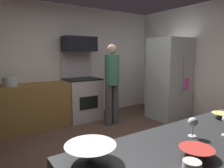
# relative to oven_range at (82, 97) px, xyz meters

# --- Properties ---
(ground_plane) EXTENTS (5.20, 4.80, 0.02)m
(ground_plane) POSITION_rel_oven_range_xyz_m (-0.30, -1.98, -0.53)
(ground_plane) COLOR brown
(wall_back) EXTENTS (5.20, 0.12, 2.60)m
(wall_back) POSITION_rel_oven_range_xyz_m (-0.30, 0.36, 0.78)
(wall_back) COLOR silver
(wall_back) RESTS_ON ground
(wall_right) EXTENTS (0.12, 4.80, 2.60)m
(wall_right) POSITION_rel_oven_range_xyz_m (2.24, -1.98, 0.78)
(wall_right) COLOR silver
(wall_right) RESTS_ON ground
(lower_cabinet_run) EXTENTS (2.40, 0.60, 0.90)m
(lower_cabinet_run) POSITION_rel_oven_range_xyz_m (-1.20, 0.00, -0.07)
(lower_cabinet_run) COLOR olive
(lower_cabinet_run) RESTS_ON ground
(oven_range) EXTENTS (0.76, 0.65, 1.56)m
(oven_range) POSITION_rel_oven_range_xyz_m (0.00, 0.00, 0.00)
(oven_range) COLOR #BEB1B8
(oven_range) RESTS_ON ground
(microwave) EXTENTS (0.74, 0.38, 0.33)m
(microwave) POSITION_rel_oven_range_xyz_m (-0.00, 0.08, 1.20)
(microwave) COLOR black
(microwave) RESTS_ON oven_range
(refrigerator) EXTENTS (0.82, 0.75, 1.86)m
(refrigerator) POSITION_rel_oven_range_xyz_m (1.73, -1.04, 0.41)
(refrigerator) COLOR #B5BFBD
(refrigerator) RESTS_ON ground
(person_cook) EXTENTS (0.31, 0.30, 1.70)m
(person_cook) POSITION_rel_oven_range_xyz_m (0.36, -0.70, 0.43)
(person_cook) COLOR #4A4A4A
(person_cook) RESTS_ON ground
(mixing_bowl_large) EXTENTS (0.18, 0.18, 0.05)m
(mixing_bowl_large) POSITION_rel_oven_range_xyz_m (-0.10, -3.25, 0.40)
(mixing_bowl_large) COLOR #DCC86B
(mixing_bowl_large) RESTS_ON counter_island
(mixing_bowl_small) EXTENTS (0.30, 0.30, 0.10)m
(mixing_bowl_small) POSITION_rel_oven_range_xyz_m (-1.50, -3.25, 0.43)
(mixing_bowl_small) COLOR white
(mixing_bowl_small) RESTS_ON counter_island
(mixing_bowl_prep) EXTENTS (0.21, 0.21, 0.05)m
(mixing_bowl_prep) POSITION_rel_oven_range_xyz_m (-0.96, -3.56, 0.41)
(mixing_bowl_prep) COLOR red
(mixing_bowl_prep) RESTS_ON counter_island
(wine_glass_far) EXTENTS (0.07, 0.07, 0.15)m
(wine_glass_far) POSITION_rel_oven_range_xyz_m (-0.72, -3.36, 0.49)
(wine_glass_far) COLOR silver
(wine_glass_far) RESTS_ON counter_island
(stock_pot) EXTENTS (0.26, 0.26, 0.18)m
(stock_pot) POSITION_rel_oven_range_xyz_m (-1.48, 0.00, 0.47)
(stock_pot) COLOR #B0C2C4
(stock_pot) RESTS_ON lower_cabinet_run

